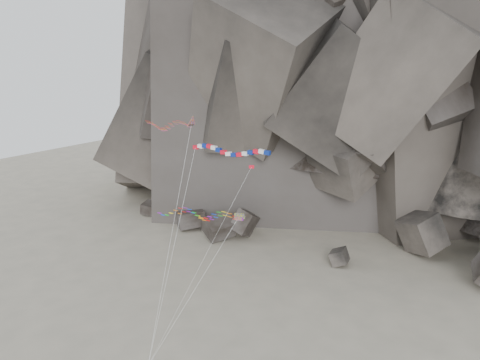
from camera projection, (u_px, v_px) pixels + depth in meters
The scene contains 7 objects.
ground at pixel (199, 327), 62.95m from camera, with size 260.00×260.00×0.00m, color gray.
headland at pixel (355, 32), 112.68m from camera, with size 110.00×70.00×84.00m, color #564D46, non-canonical shape.
boulder_field at pixel (356, 242), 87.07m from camera, with size 80.88×19.00×9.46m.
delta_kite at pixel (166, 125), 61.88m from camera, with size 11.64×14.99×26.63m.
banner_kite at pixel (229, 152), 55.89m from camera, with size 10.87×13.35×23.26m.
parafoil_kite at pixel (194, 213), 57.83m from camera, with size 13.92×11.00×16.06m.
pennant_kite at pixel (231, 206), 54.06m from camera, with size 6.84×12.47×21.30m.
Camera 1 is at (31.69, -46.95, 34.32)m, focal length 35.00 mm.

